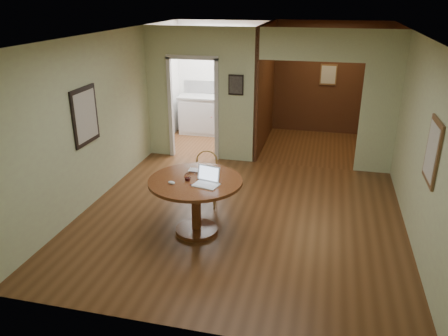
% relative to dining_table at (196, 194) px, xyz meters
% --- Properties ---
extents(floor, '(5.00, 5.00, 0.00)m').
position_rel_dining_table_xyz_m(floor, '(0.53, 0.53, -0.62)').
color(floor, '#4F2E16').
rests_on(floor, ground).
extents(room_shell, '(5.20, 7.50, 5.00)m').
position_rel_dining_table_xyz_m(room_shell, '(0.06, 3.63, 0.67)').
color(room_shell, white).
rests_on(room_shell, ground).
extents(dining_table, '(1.34, 1.34, 0.84)m').
position_rel_dining_table_xyz_m(dining_table, '(0.00, 0.00, 0.00)').
color(dining_table, brown).
rests_on(dining_table, ground).
extents(chair, '(0.45, 0.45, 0.92)m').
position_rel_dining_table_xyz_m(chair, '(-0.10, 0.92, -0.11)').
color(chair, olive).
rests_on(chair, ground).
extents(open_laptop, '(0.38, 0.36, 0.24)m').
position_rel_dining_table_xyz_m(open_laptop, '(0.20, -0.10, 0.28)').
color(open_laptop, white).
rests_on(open_laptop, dining_table).
extents(closed_laptop, '(0.37, 0.25, 0.03)m').
position_rel_dining_table_xyz_m(closed_laptop, '(-0.01, 0.25, 0.23)').
color(closed_laptop, '#A6A6AA').
rests_on(closed_laptop, dining_table).
extents(mouse, '(0.12, 0.08, 0.04)m').
position_rel_dining_table_xyz_m(mouse, '(-0.27, -0.22, 0.24)').
color(mouse, white).
rests_on(mouse, dining_table).
extents(wine_glass, '(0.10, 0.10, 0.11)m').
position_rel_dining_table_xyz_m(wine_glass, '(-0.10, -0.05, 0.27)').
color(wine_glass, white).
rests_on(wine_glass, dining_table).
extents(pen, '(0.14, 0.07, 0.01)m').
position_rel_dining_table_xyz_m(pen, '(0.05, -0.17, 0.22)').
color(pen, '#0C1357').
rests_on(pen, dining_table).
extents(kitchen_cabinet, '(2.06, 0.60, 0.94)m').
position_rel_dining_table_xyz_m(kitchen_cabinet, '(-0.82, 4.73, -0.15)').
color(kitchen_cabinet, silver).
rests_on(kitchen_cabinet, ground).
extents(grocery_bag, '(0.43, 0.41, 0.34)m').
position_rel_dining_table_xyz_m(grocery_bag, '(-0.10, 4.73, 0.49)').
color(grocery_bag, beige).
rests_on(grocery_bag, kitchen_cabinet).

